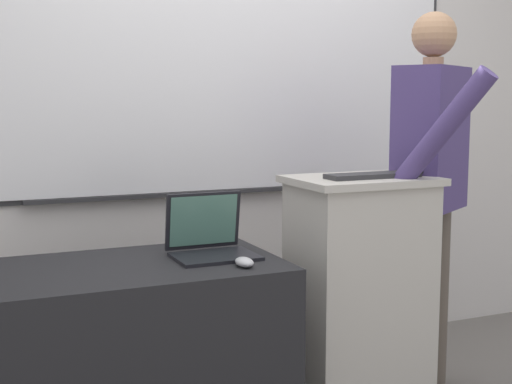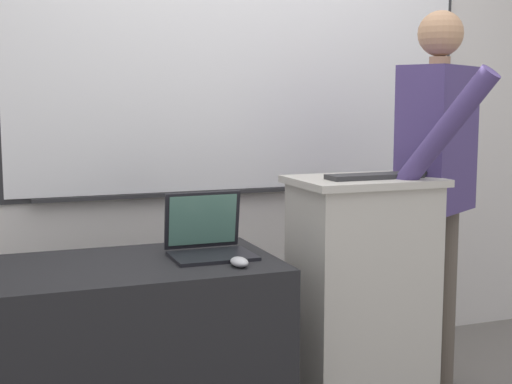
{
  "view_description": "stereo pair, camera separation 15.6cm",
  "coord_description": "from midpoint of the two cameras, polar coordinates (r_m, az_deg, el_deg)",
  "views": [
    {
      "loc": [
        -1.3,
        -2.17,
        1.34
      ],
      "look_at": [
        -0.15,
        0.42,
        0.97
      ],
      "focal_mm": 50.0,
      "sensor_mm": 36.0,
      "label": 1
    },
    {
      "loc": [
        -1.15,
        -2.23,
        1.34
      ],
      "look_at": [
        -0.15,
        0.42,
        0.97
      ],
      "focal_mm": 50.0,
      "sensor_mm": 36.0,
      "label": 2
    }
  ],
  "objects": [
    {
      "name": "back_wall",
      "position": [
        3.66,
        -4.26,
        9.32
      ],
      "size": [
        6.4,
        0.17,
        2.94
      ],
      "color": "silver",
      "rests_on": "ground_plane"
    },
    {
      "name": "lectern_podium",
      "position": [
        3.09,
        6.81,
        -8.17
      ],
      "size": [
        0.59,
        0.43,
        1.02
      ],
      "color": "#BCB7AD",
      "rests_on": "ground_plane"
    },
    {
      "name": "side_desk",
      "position": [
        2.77,
        -10.94,
        -13.21
      ],
      "size": [
        1.05,
        0.65,
        0.74
      ],
      "color": "black",
      "rests_on": "ground_plane"
    },
    {
      "name": "person_presenter",
      "position": [
        3.27,
        12.48,
        1.1
      ],
      "size": [
        0.57,
        0.71,
        1.72
      ],
      "rotation": [
        0.0,
        0.0,
        0.55
      ],
      "color": "brown",
      "rests_on": "ground_plane"
    },
    {
      "name": "laptop",
      "position": [
        2.77,
        -5.4,
        -3.67
      ],
      "size": [
        0.31,
        0.27,
        0.24
      ],
      "color": "black",
      "rests_on": "side_desk"
    },
    {
      "name": "wireless_keyboard",
      "position": [
        2.96,
        7.84,
        1.32
      ],
      "size": [
        0.41,
        0.11,
        0.02
      ],
      "color": "#2D2D30",
      "rests_on": "lectern_podium"
    },
    {
      "name": "computer_mouse_by_laptop",
      "position": [
        2.57,
        -2.68,
        -5.63
      ],
      "size": [
        0.06,
        0.1,
        0.03
      ],
      "color": "#BCBCC1",
      "rests_on": "side_desk"
    },
    {
      "name": "computer_mouse_by_keyboard",
      "position": [
        3.1,
        11.2,
        1.64
      ],
      "size": [
        0.06,
        0.1,
        0.03
      ],
      "color": "black",
      "rests_on": "lectern_podium"
    }
  ]
}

